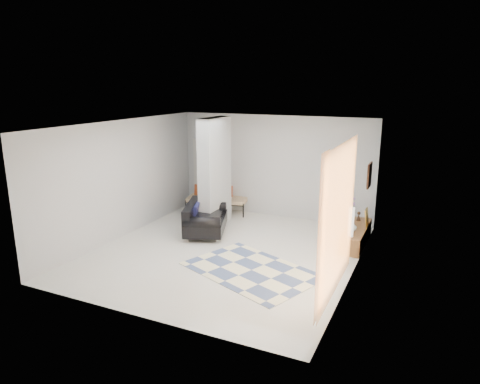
% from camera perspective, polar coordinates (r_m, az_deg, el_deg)
% --- Properties ---
extents(floor, '(6.00, 6.00, 0.00)m').
position_cam_1_polar(floor, '(9.56, -1.91, -7.99)').
color(floor, beige).
rests_on(floor, ground).
extents(ceiling, '(6.00, 6.00, 0.00)m').
position_cam_1_polar(ceiling, '(8.88, -2.06, 8.97)').
color(ceiling, white).
rests_on(ceiling, wall_back).
extents(wall_back, '(6.00, 0.00, 6.00)m').
position_cam_1_polar(wall_back, '(11.81, 4.57, 3.40)').
color(wall_back, '#B8BBBD').
rests_on(wall_back, ground).
extents(wall_front, '(6.00, 0.00, 6.00)m').
position_cam_1_polar(wall_front, '(6.69, -13.63, -5.52)').
color(wall_front, '#B8BBBD').
rests_on(wall_front, ground).
extents(wall_left, '(0.00, 6.00, 6.00)m').
position_cam_1_polar(wall_left, '(10.62, -15.37, 1.69)').
color(wall_left, '#B8BBBD').
rests_on(wall_left, ground).
extents(wall_right, '(0.00, 6.00, 6.00)m').
position_cam_1_polar(wall_right, '(8.30, 15.26, -1.76)').
color(wall_right, '#B8BBBD').
rests_on(wall_right, ground).
extents(partition_column, '(0.35, 1.20, 2.80)m').
position_cam_1_polar(partition_column, '(11.00, -3.37, 2.61)').
color(partition_column, '#A4A9AB').
rests_on(partition_column, floor).
extents(hallway_door, '(0.85, 0.06, 2.04)m').
position_cam_1_polar(hallway_door, '(12.72, -4.44, 2.44)').
color(hallway_door, silver).
rests_on(hallway_door, floor).
extents(curtain, '(0.00, 2.55, 2.55)m').
position_cam_1_polar(curtain, '(7.21, 13.08, -3.63)').
color(curtain, orange).
rests_on(curtain, wall_right).
extents(wall_art, '(0.04, 0.45, 0.55)m').
position_cam_1_polar(wall_art, '(9.88, 16.88, 2.15)').
color(wall_art, '#33190E').
rests_on(wall_art, wall_right).
extents(media_console, '(0.45, 1.71, 0.80)m').
position_cam_1_polar(media_console, '(10.30, 15.20, -5.62)').
color(media_console, brown).
rests_on(media_console, floor).
extents(loveseat, '(1.39, 1.77, 0.76)m').
position_cam_1_polar(loveseat, '(10.64, -4.89, -3.64)').
color(loveseat, silver).
rests_on(loveseat, floor).
extents(daybed, '(1.82, 1.08, 0.77)m').
position_cam_1_polar(daybed, '(12.34, -3.16, -0.79)').
color(daybed, black).
rests_on(daybed, floor).
extents(area_rug, '(3.02, 2.54, 0.01)m').
position_cam_1_polar(area_rug, '(8.66, 1.53, -10.39)').
color(area_rug, beige).
rests_on(area_rug, floor).
extents(cylinder_lamp, '(0.12, 0.12, 0.65)m').
position_cam_1_polar(cylinder_lamp, '(9.53, 14.60, -3.90)').
color(cylinder_lamp, white).
rests_on(cylinder_lamp, media_console).
extents(bronze_figurine, '(0.12, 0.12, 0.22)m').
position_cam_1_polar(bronze_figurine, '(10.72, 15.54, -3.12)').
color(bronze_figurine, black).
rests_on(bronze_figurine, media_console).
extents(vase, '(0.22, 0.22, 0.20)m').
position_cam_1_polar(vase, '(9.96, 14.76, -4.45)').
color(vase, white).
rests_on(vase, media_console).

